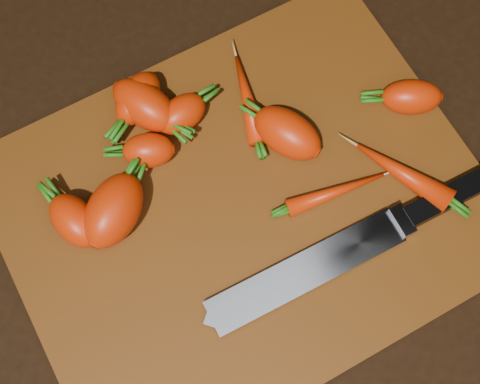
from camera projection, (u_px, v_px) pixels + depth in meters
ground at (244, 210)px, 0.74m from camera, size 2.00×2.00×0.01m
cutting_board at (244, 207)px, 0.72m from camera, size 0.50×0.40×0.01m
carrot_0 at (113, 210)px, 0.69m from camera, size 0.10×0.09×0.05m
carrot_1 at (148, 150)px, 0.72m from camera, size 0.07×0.06×0.04m
carrot_2 at (144, 105)px, 0.73m from camera, size 0.08×0.09×0.05m
carrot_3 at (287, 133)px, 0.72m from camera, size 0.08×0.09×0.05m
carrot_4 at (138, 98)px, 0.74m from camera, size 0.08×0.07×0.04m
carrot_5 at (182, 114)px, 0.73m from camera, size 0.07×0.05×0.04m
carrot_6 at (411, 97)px, 0.74m from camera, size 0.08×0.07×0.04m
carrot_7 at (247, 99)px, 0.75m from camera, size 0.05×0.11×0.02m
carrot_8 at (336, 192)px, 0.71m from camera, size 0.11×0.04×0.02m
carrot_9 at (402, 173)px, 0.72m from camera, size 0.08×0.11×0.03m
carrot_10 at (75, 221)px, 0.69m from camera, size 0.06×0.08×0.04m
knife at (324, 262)px, 0.69m from camera, size 0.36×0.05×0.02m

